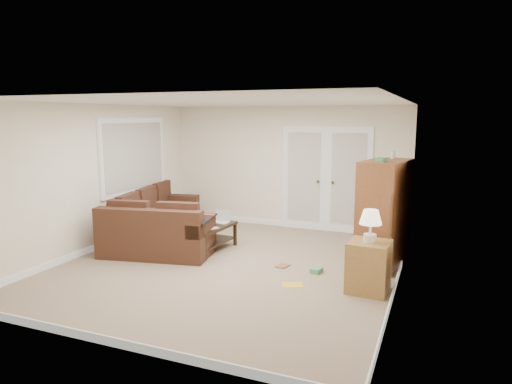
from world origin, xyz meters
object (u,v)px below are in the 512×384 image
at_px(side_cabinet, 369,262).
at_px(coffee_table, 210,237).
at_px(tv_armoire, 384,213).
at_px(sectional_sofa, 158,226).

bearing_deg(side_cabinet, coffee_table, 166.46).
distance_m(tv_armoire, side_cabinet, 1.25).
distance_m(sectional_sofa, tv_armoire, 3.96).
distance_m(coffee_table, side_cabinet, 2.94).
bearing_deg(coffee_table, sectional_sofa, -177.18).
bearing_deg(coffee_table, tv_armoire, 10.77).
distance_m(sectional_sofa, side_cabinet, 3.98).
relative_size(tv_armoire, side_cabinet, 1.60).
bearing_deg(sectional_sofa, tv_armoire, -6.85).
bearing_deg(sectional_sofa, coffee_table, -12.63).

